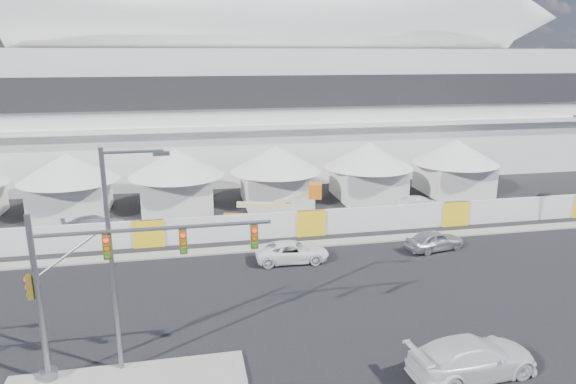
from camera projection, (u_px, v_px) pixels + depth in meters
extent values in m
plane|color=black|center=(261.00, 345.00, 24.52)|extent=(160.00, 160.00, 0.00)
cube|color=gray|center=(490.00, 231.00, 40.14)|extent=(80.00, 1.20, 0.12)
cube|color=silver|center=(274.00, 108.00, 63.97)|extent=(80.00, 24.00, 14.00)
cube|color=black|center=(295.00, 92.00, 51.74)|extent=(68.00, 0.30, 3.20)
cube|color=silver|center=(295.00, 126.00, 52.42)|extent=(72.00, 0.80, 0.50)
cylinder|color=silver|center=(276.00, 15.00, 59.28)|extent=(57.60, 8.40, 8.40)
cylinder|color=silver|center=(293.00, 19.00, 59.77)|extent=(51.60, 6.80, 6.80)
cylinder|color=silver|center=(310.00, 23.00, 60.26)|extent=(45.60, 5.20, 5.20)
cone|color=silver|center=(529.00, 17.00, 65.47)|extent=(8.00, 7.60, 7.60)
cube|color=silver|center=(71.00, 197.00, 44.37)|extent=(6.00, 6.00, 3.00)
cone|color=silver|center=(68.00, 166.00, 43.66)|extent=(8.40, 8.40, 2.40)
cube|color=silver|center=(178.00, 192.00, 46.08)|extent=(6.00, 6.00, 3.00)
cone|color=silver|center=(176.00, 162.00, 45.38)|extent=(8.40, 8.40, 2.40)
cube|color=silver|center=(276.00, 187.00, 47.80)|extent=(6.00, 6.00, 3.00)
cone|color=silver|center=(276.00, 158.00, 47.09)|extent=(8.40, 8.40, 2.40)
cube|color=silver|center=(368.00, 182.00, 49.51)|extent=(6.00, 6.00, 3.00)
cone|color=silver|center=(369.00, 155.00, 48.81)|extent=(8.40, 8.40, 2.40)
cube|color=silver|center=(453.00, 178.00, 51.22)|extent=(6.00, 6.00, 3.00)
cone|color=silver|center=(456.00, 151.00, 50.52)|extent=(8.40, 8.40, 2.40)
cube|color=silver|center=(311.00, 223.00, 39.12)|extent=(70.00, 0.25, 2.00)
imported|color=silver|center=(435.00, 240.00, 36.28)|extent=(2.46, 4.47, 1.44)
imported|color=white|center=(292.00, 252.00, 34.30)|extent=(2.48, 5.00, 1.36)
imported|color=silver|center=(472.00, 357.00, 22.07)|extent=(2.94, 6.01, 1.68)
imported|color=silver|center=(421.00, 206.00, 44.56)|extent=(2.43, 4.58, 1.43)
imported|color=black|center=(548.00, 201.00, 46.03)|extent=(3.32, 4.64, 1.47)
imported|color=#AEADB2|center=(95.00, 225.00, 39.66)|extent=(3.15, 5.12, 1.38)
cylinder|color=gray|center=(39.00, 300.00, 20.82)|extent=(0.24, 0.24, 7.29)
cylinder|color=gray|center=(49.00, 374.00, 21.72)|extent=(0.71, 0.71, 0.40)
cylinder|color=gray|center=(155.00, 229.00, 21.02)|extent=(9.58, 0.16, 0.16)
cube|color=#594714|center=(107.00, 247.00, 20.82)|extent=(0.32, 0.22, 1.05)
cube|color=#594714|center=(183.00, 242.00, 21.40)|extent=(0.32, 0.22, 1.05)
cube|color=#594714|center=(254.00, 237.00, 21.97)|extent=(0.32, 0.22, 1.05)
cube|color=#594714|center=(30.00, 287.00, 20.62)|extent=(0.22, 0.32, 1.05)
cylinder|color=slate|center=(112.00, 264.00, 21.24)|extent=(0.20, 0.20, 9.79)
cylinder|color=slate|center=(133.00, 152.00, 20.25)|extent=(2.39, 0.13, 0.13)
cube|color=slate|center=(161.00, 153.00, 20.49)|extent=(0.65, 0.27, 0.16)
cube|color=orange|center=(247.00, 224.00, 40.07)|extent=(4.28, 2.75, 1.21)
cube|color=beige|center=(264.00, 204.00, 39.90)|extent=(4.13, 1.49, 0.38)
cube|color=beige|center=(294.00, 194.00, 40.19)|extent=(3.21, 1.18, 1.33)
cube|color=orange|center=(313.00, 186.00, 40.34)|extent=(1.22, 1.22, 1.10)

